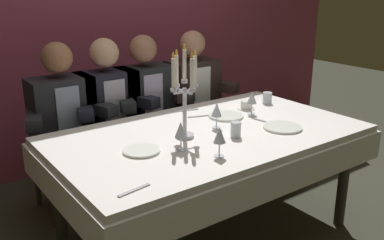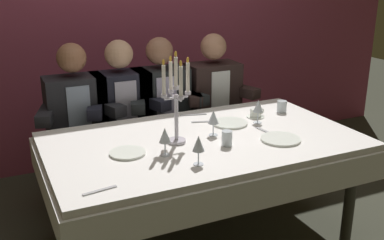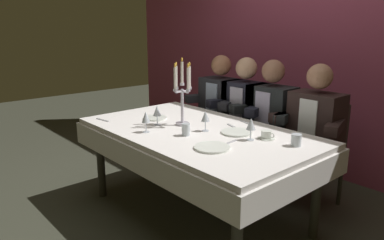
% 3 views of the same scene
% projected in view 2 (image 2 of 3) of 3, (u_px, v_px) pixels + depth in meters
% --- Properties ---
extents(back_wall, '(6.00, 0.12, 2.70)m').
position_uv_depth(back_wall, '(121.00, 13.00, 4.05)').
color(back_wall, '#983C57').
rests_on(back_wall, ground_plane).
extents(dining_table, '(1.94, 1.14, 0.74)m').
position_uv_depth(dining_table, '(203.00, 156.00, 2.85)').
color(dining_table, white).
rests_on(dining_table, ground_plane).
extents(candelabra, '(0.19, 0.19, 0.55)m').
position_uv_depth(candelabra, '(176.00, 101.00, 2.67)').
color(candelabra, silver).
rests_on(candelabra, dining_table).
extents(dinner_plate_0, '(0.20, 0.20, 0.01)m').
position_uv_depth(dinner_plate_0, '(127.00, 153.00, 2.57)').
color(dinner_plate_0, white).
rests_on(dinner_plate_0, dining_table).
extents(dinner_plate_1, '(0.24, 0.24, 0.01)m').
position_uv_depth(dinner_plate_1, '(230.00, 123.00, 3.06)').
color(dinner_plate_1, white).
rests_on(dinner_plate_1, dining_table).
extents(dinner_plate_2, '(0.24, 0.24, 0.01)m').
position_uv_depth(dinner_plate_2, '(281.00, 139.00, 2.78)').
color(dinner_plate_2, white).
rests_on(dinner_plate_2, dining_table).
extents(wine_glass_0, '(0.07, 0.07, 0.16)m').
position_uv_depth(wine_glass_0, '(198.00, 144.00, 2.40)').
color(wine_glass_0, silver).
rests_on(wine_glass_0, dining_table).
extents(wine_glass_1, '(0.07, 0.07, 0.16)m').
position_uv_depth(wine_glass_1, '(165.00, 136.00, 2.52)').
color(wine_glass_1, silver).
rests_on(wine_glass_1, dining_table).
extents(wine_glass_2, '(0.07, 0.07, 0.16)m').
position_uv_depth(wine_glass_2, '(258.00, 107.00, 3.05)').
color(wine_glass_2, silver).
rests_on(wine_glass_2, dining_table).
extents(wine_glass_3, '(0.07, 0.07, 0.16)m').
position_uv_depth(wine_glass_3, '(213.00, 118.00, 2.83)').
color(wine_glass_3, silver).
rests_on(wine_glass_3, dining_table).
extents(water_tumbler_0, '(0.07, 0.07, 0.08)m').
position_uv_depth(water_tumbler_0, '(282.00, 106.00, 3.31)').
color(water_tumbler_0, silver).
rests_on(water_tumbler_0, dining_table).
extents(water_tumbler_1, '(0.06, 0.06, 0.09)m').
position_uv_depth(water_tumbler_1, '(227.00, 138.00, 2.68)').
color(water_tumbler_1, silver).
rests_on(water_tumbler_1, dining_table).
extents(coffee_cup_0, '(0.13, 0.12, 0.06)m').
position_uv_depth(coffee_cup_0, '(256.00, 113.00, 3.20)').
color(coffee_cup_0, white).
rests_on(coffee_cup_0, dining_table).
extents(fork_0, '(0.17, 0.04, 0.01)m').
position_uv_depth(fork_0, '(100.00, 190.00, 2.15)').
color(fork_0, '#B7B7BC').
rests_on(fork_0, dining_table).
extents(knife_1, '(0.19, 0.06, 0.01)m').
position_uv_depth(knife_1, '(193.00, 115.00, 3.25)').
color(knife_1, '#B7B7BC').
rests_on(knife_1, dining_table).
extents(fork_2, '(0.17, 0.07, 0.01)m').
position_uv_depth(fork_2, '(204.00, 122.00, 3.10)').
color(fork_2, '#B7B7BC').
rests_on(fork_2, dining_table).
extents(fork_3, '(0.04, 0.17, 0.01)m').
position_uv_depth(fork_3, '(265.00, 131.00, 2.93)').
color(fork_3, '#B7B7BC').
rests_on(fork_3, dining_table).
extents(seated_diner_0, '(0.63, 0.48, 1.24)m').
position_uv_depth(seated_diner_0, '(76.00, 112.00, 3.34)').
color(seated_diner_0, '#313027').
rests_on(seated_diner_0, ground_plane).
extents(seated_diner_1, '(0.63, 0.48, 1.24)m').
position_uv_depth(seated_diner_1, '(121.00, 106.00, 3.48)').
color(seated_diner_1, '#313027').
rests_on(seated_diner_1, ground_plane).
extents(seated_diner_2, '(0.63, 0.48, 1.24)m').
position_uv_depth(seated_diner_2, '(160.00, 101.00, 3.60)').
color(seated_diner_2, '#313027').
rests_on(seated_diner_2, ground_plane).
extents(seated_diner_3, '(0.63, 0.48, 1.24)m').
position_uv_depth(seated_diner_3, '(212.00, 95.00, 3.79)').
color(seated_diner_3, '#313027').
rests_on(seated_diner_3, ground_plane).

